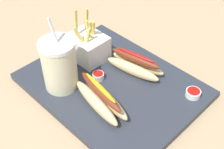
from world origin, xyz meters
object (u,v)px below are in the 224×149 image
fries_basket (88,46)px  ketchup_cup_1 (98,76)px  ketchup_cup_2 (193,93)px  soda_cup (59,65)px  hot_dog_1 (135,64)px  hot_dog_2 (101,98)px

fries_basket → ketchup_cup_1: bearing=154.2°
ketchup_cup_2 → soda_cup: bearing=38.3°
fries_basket → hot_dog_1: (-0.14, -0.05, -0.02)m
ketchup_cup_2 → ketchup_cup_1: bearing=30.0°
soda_cup → ketchup_cup_2: (-0.27, -0.22, -0.06)m
fries_basket → ketchup_cup_2: fries_basket is taller
ketchup_cup_1 → soda_cup: bearing=60.0°
hot_dog_1 → hot_dog_2: hot_dog_2 is taller
ketchup_cup_1 → hot_dog_2: bearing=140.6°
soda_cup → hot_dog_1: 0.21m
soda_cup → hot_dog_1: size_ratio=1.20×
hot_dog_1 → hot_dog_2: size_ratio=0.93×
soda_cup → hot_dog_2: size_ratio=1.11×
hot_dog_1 → ketchup_cup_2: size_ratio=4.43×
hot_dog_1 → hot_dog_2: bearing=99.4°
fries_basket → ketchup_cup_1: 0.10m
soda_cup → hot_dog_2: (-0.13, -0.02, -0.05)m
hot_dog_2 → ketchup_cup_1: bearing=-39.4°
ketchup_cup_1 → ketchup_cup_2: same height
hot_dog_1 → ketchup_cup_2: 0.18m
hot_dog_1 → ketchup_cup_1: size_ratio=5.33×
hot_dog_2 → ketchup_cup_2: bearing=-127.2°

